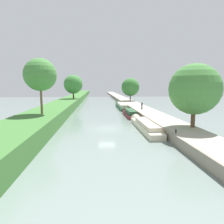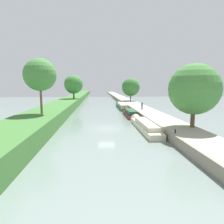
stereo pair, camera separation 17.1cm
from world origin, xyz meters
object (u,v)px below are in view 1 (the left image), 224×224
at_px(narrowboat_green, 121,106).
at_px(mooring_bollard_far, 124,101).
at_px(narrowboat_maroon, 130,113).
at_px(mooring_bollard_near, 176,131).
at_px(narrowboat_cream, 144,125).
at_px(person_walking, 142,105).

height_order(narrowboat_green, mooring_bollard_far, mooring_bollard_far).
xyz_separation_m(narrowboat_maroon, mooring_bollard_near, (1.89, -19.79, 0.75)).
distance_m(narrowboat_cream, mooring_bollard_far, 34.41).
xyz_separation_m(person_walking, mooring_bollard_near, (-1.23, -21.94, -0.65)).
bearing_deg(narrowboat_cream, narrowboat_green, 90.05).
bearing_deg(narrowboat_maroon, mooring_bollard_far, 85.07).
bearing_deg(narrowboat_cream, person_walking, 78.36).
xyz_separation_m(narrowboat_maroon, person_walking, (3.11, 2.15, 1.40)).
bearing_deg(mooring_bollard_near, narrowboat_maroon, 95.44).
xyz_separation_m(narrowboat_green, mooring_bollard_far, (1.81, 7.27, 0.75)).
height_order(mooring_bollard_near, mooring_bollard_far, same).
xyz_separation_m(narrowboat_green, mooring_bollard_near, (1.81, -34.38, 0.75)).
height_order(narrowboat_green, mooring_bollard_near, mooring_bollard_near).
bearing_deg(mooring_bollard_near, narrowboat_green, 93.02).
bearing_deg(mooring_bollard_far, narrowboat_cream, -92.98).
relative_size(narrowboat_cream, mooring_bollard_near, 29.50).
bearing_deg(narrowboat_green, narrowboat_cream, -89.95).
xyz_separation_m(mooring_bollard_near, mooring_bollard_far, (0.00, 41.65, 0.00)).
distance_m(narrowboat_maroon, mooring_bollard_near, 19.90).
relative_size(narrowboat_green, mooring_bollard_far, 33.87).
height_order(narrowboat_green, person_walking, person_walking).
relative_size(mooring_bollard_near, mooring_bollard_far, 1.00).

